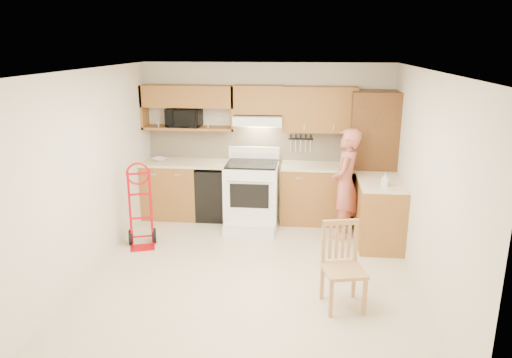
% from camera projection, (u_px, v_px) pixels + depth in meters
% --- Properties ---
extents(floor, '(4.00, 4.50, 0.02)m').
position_uv_depth(floor, '(252.00, 275.00, 5.96)').
color(floor, beige).
rests_on(floor, ground).
extents(ceiling, '(4.00, 4.50, 0.02)m').
position_uv_depth(ceiling, '(251.00, 69.00, 5.26)').
color(ceiling, white).
rests_on(ceiling, ground).
extents(wall_back, '(4.00, 0.02, 2.50)m').
position_uv_depth(wall_back, '(267.00, 141.00, 7.77)').
color(wall_back, silver).
rests_on(wall_back, ground).
extents(wall_front, '(4.00, 0.02, 2.50)m').
position_uv_depth(wall_front, '(217.00, 263.00, 3.45)').
color(wall_front, silver).
rests_on(wall_front, ground).
extents(wall_left, '(0.02, 4.50, 2.50)m').
position_uv_depth(wall_left, '(89.00, 174.00, 5.81)').
color(wall_left, silver).
rests_on(wall_left, ground).
extents(wall_right, '(0.02, 4.50, 2.50)m').
position_uv_depth(wall_right, '(427.00, 183.00, 5.41)').
color(wall_right, silver).
rests_on(wall_right, ground).
extents(backsplash, '(3.92, 0.03, 0.55)m').
position_uv_depth(backsplash, '(267.00, 144.00, 7.76)').
color(backsplash, beige).
rests_on(backsplash, wall_back).
extents(lower_cab_left, '(0.90, 0.60, 0.90)m').
position_uv_depth(lower_cab_left, '(172.00, 190.00, 7.85)').
color(lower_cab_left, brown).
rests_on(lower_cab_left, ground).
extents(dishwasher, '(0.60, 0.60, 0.85)m').
position_uv_depth(dishwasher, '(217.00, 193.00, 7.78)').
color(dishwasher, black).
rests_on(dishwasher, ground).
extents(lower_cab_right, '(1.14, 0.60, 0.90)m').
position_uv_depth(lower_cab_right, '(317.00, 195.00, 7.61)').
color(lower_cab_right, brown).
rests_on(lower_cab_right, ground).
extents(countertop_left, '(1.50, 0.63, 0.04)m').
position_uv_depth(countertop_left, '(189.00, 163.00, 7.69)').
color(countertop_left, beige).
rests_on(countertop_left, lower_cab_left).
extents(countertop_right, '(1.14, 0.63, 0.04)m').
position_uv_depth(countertop_right, '(318.00, 166.00, 7.48)').
color(countertop_right, beige).
rests_on(countertop_right, lower_cab_right).
extents(cab_return_right, '(0.60, 1.00, 0.90)m').
position_uv_depth(cab_return_right, '(379.00, 214.00, 6.76)').
color(cab_return_right, brown).
rests_on(cab_return_right, ground).
extents(countertop_return, '(0.63, 1.00, 0.04)m').
position_uv_depth(countertop_return, '(382.00, 182.00, 6.63)').
color(countertop_return, beige).
rests_on(countertop_return, cab_return_right).
extents(pantry_tall, '(0.70, 0.60, 2.10)m').
position_uv_depth(pantry_tall, '(371.00, 159.00, 7.36)').
color(pantry_tall, brown).
rests_on(pantry_tall, ground).
extents(upper_cab_left, '(1.50, 0.33, 0.34)m').
position_uv_depth(upper_cab_left, '(188.00, 96.00, 7.52)').
color(upper_cab_left, brown).
rests_on(upper_cab_left, wall_back).
extents(upper_shelf_mw, '(1.50, 0.33, 0.04)m').
position_uv_depth(upper_shelf_mw, '(189.00, 128.00, 7.66)').
color(upper_shelf_mw, brown).
rests_on(upper_shelf_mw, wall_back).
extents(upper_cab_center, '(0.76, 0.33, 0.44)m').
position_uv_depth(upper_cab_center, '(259.00, 99.00, 7.42)').
color(upper_cab_center, brown).
rests_on(upper_cab_center, wall_back).
extents(upper_cab_right, '(1.14, 0.33, 0.70)m').
position_uv_depth(upper_cab_right, '(320.00, 109.00, 7.37)').
color(upper_cab_right, brown).
rests_on(upper_cab_right, wall_back).
extents(range_hood, '(0.76, 0.46, 0.14)m').
position_uv_depth(range_hood, '(258.00, 120.00, 7.45)').
color(range_hood, white).
rests_on(range_hood, wall_back).
extents(knife_strip, '(0.40, 0.05, 0.29)m').
position_uv_depth(knife_strip, '(301.00, 143.00, 7.66)').
color(knife_strip, black).
rests_on(knife_strip, backsplash).
extents(microwave, '(0.56, 0.39, 0.30)m').
position_uv_depth(microwave, '(184.00, 117.00, 7.62)').
color(microwave, black).
rests_on(microwave, upper_shelf_mw).
extents(range, '(0.81, 1.07, 1.20)m').
position_uv_depth(range, '(251.00, 190.00, 7.37)').
color(range, white).
rests_on(range, ground).
extents(person, '(0.54, 0.68, 1.63)m').
position_uv_depth(person, '(345.00, 184.00, 6.90)').
color(person, '#BF5F50').
rests_on(person, ground).
extents(hand_truck, '(0.54, 0.51, 1.11)m').
position_uv_depth(hand_truck, '(140.00, 209.00, 6.63)').
color(hand_truck, '#B9040F').
rests_on(hand_truck, ground).
extents(dining_chair, '(0.52, 0.55, 0.94)m').
position_uv_depth(dining_chair, '(344.00, 267.00, 5.09)').
color(dining_chair, '#B88447').
rests_on(dining_chair, ground).
extents(soap_bottle, '(0.11, 0.11, 0.19)m').
position_uv_depth(soap_bottle, '(385.00, 179.00, 6.35)').
color(soap_bottle, white).
rests_on(soap_bottle, countertop_return).
extents(bowl, '(0.29, 0.29, 0.05)m').
position_uv_depth(bowl, '(160.00, 159.00, 7.72)').
color(bowl, white).
rests_on(bowl, countertop_left).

